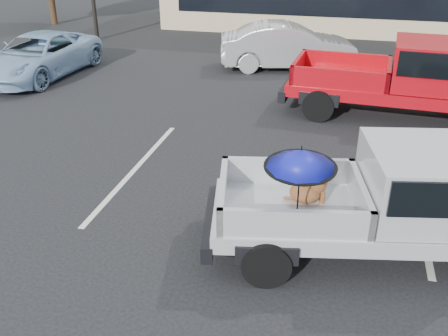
{
  "coord_description": "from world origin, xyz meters",
  "views": [
    {
      "loc": [
        1.35,
        -7.21,
        5.02
      ],
      "look_at": [
        -0.45,
        -0.0,
        1.3
      ],
      "focal_mm": 40.0,
      "sensor_mm": 36.0,
      "label": 1
    }
  ],
  "objects_px": {
    "red_pickup": "(420,77)",
    "silver_sedan": "(288,46)",
    "silver_pickup": "(402,197)",
    "blue_suv": "(38,56)"
  },
  "relations": [
    {
      "from": "silver_pickup",
      "to": "blue_suv",
      "type": "relative_size",
      "value": 1.14
    },
    {
      "from": "silver_sedan",
      "to": "blue_suv",
      "type": "bearing_deg",
      "value": 96.09
    },
    {
      "from": "red_pickup",
      "to": "silver_sedan",
      "type": "height_order",
      "value": "red_pickup"
    },
    {
      "from": "red_pickup",
      "to": "silver_pickup",
      "type": "bearing_deg",
      "value": -93.86
    },
    {
      "from": "red_pickup",
      "to": "silver_sedan",
      "type": "distance_m",
      "value": 6.02
    },
    {
      "from": "silver_sedan",
      "to": "blue_suv",
      "type": "distance_m",
      "value": 8.95
    },
    {
      "from": "silver_pickup",
      "to": "silver_sedan",
      "type": "height_order",
      "value": "silver_pickup"
    },
    {
      "from": "silver_pickup",
      "to": "silver_sedan",
      "type": "xyz_separation_m",
      "value": [
        -3.25,
        11.1,
        -0.23
      ]
    },
    {
      "from": "red_pickup",
      "to": "blue_suv",
      "type": "relative_size",
      "value": 1.26
    },
    {
      "from": "blue_suv",
      "to": "silver_pickup",
      "type": "bearing_deg",
      "value": -30.7
    }
  ]
}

